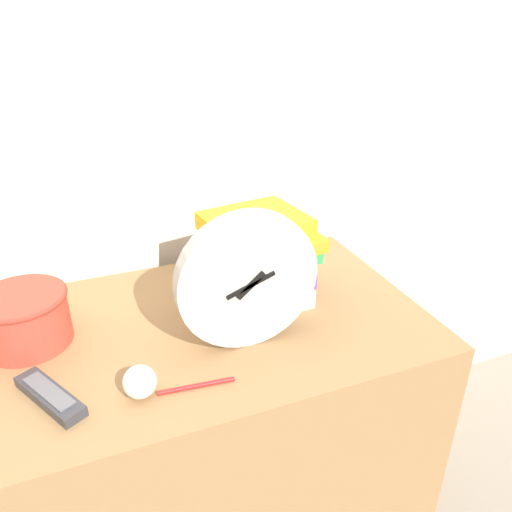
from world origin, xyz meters
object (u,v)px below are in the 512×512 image
book_stack (264,256)px  basket (24,317)px  pen (196,386)px  desk_clock (248,281)px  tv_remote (50,396)px  crumpled_paper_ball (140,382)px

book_stack → basket: (-0.50, 0.03, -0.05)m
basket → pen: bearing=-42.8°
desk_clock → pen: 0.22m
book_stack → basket: size_ratio=1.39×
desk_clock → basket: 0.45m
tv_remote → crumpled_paper_ball: (0.15, -0.04, 0.02)m
book_stack → crumpled_paper_ball: 0.39m
tv_remote → pen: size_ratio=1.17×
pen → book_stack: bearing=45.5°
desk_clock → pen: (-0.14, -0.09, -0.14)m
tv_remote → pen: tv_remote is taller
crumpled_paper_ball → tv_remote: bearing=163.4°
basket → pen: size_ratio=1.28×
basket → pen: basket is taller
pen → desk_clock: bearing=34.7°
book_stack → crumpled_paper_ball: size_ratio=4.19×
desk_clock → crumpled_paper_ball: desk_clock is taller
book_stack → basket: book_stack is taller
book_stack → desk_clock: bearing=-123.5°
desk_clock → book_stack: 0.17m
book_stack → pen: 0.34m
basket → desk_clock: bearing=-21.4°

